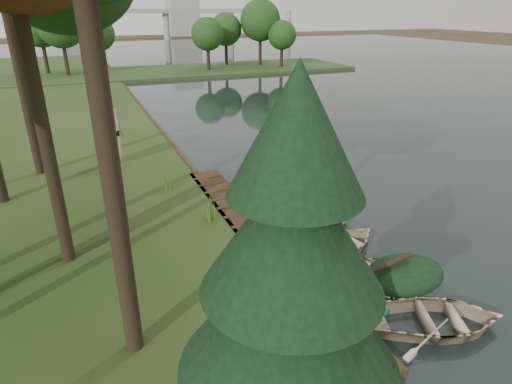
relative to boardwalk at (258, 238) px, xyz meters
name	(u,v)px	position (x,y,z in m)	size (l,w,h in m)	color
ground	(292,234)	(1.60, 0.00, -0.15)	(300.00, 300.00, 0.00)	#3D2F1D
water	(457,97)	(31.60, 20.00, -0.12)	(130.00, 200.00, 0.05)	black
boardwalk	(258,238)	(0.00, 0.00, 0.00)	(1.60, 16.00, 0.30)	#362514
peninsula	(186,71)	(9.60, 50.00, 0.08)	(50.00, 14.00, 0.45)	#2D441E
far_trees	(160,27)	(6.27, 50.00, 6.28)	(45.60, 5.60, 8.80)	black
bridge	(138,15)	(13.91, 120.00, 6.93)	(95.90, 4.00, 8.60)	#A5A5A0
building_a	(182,7)	(31.60, 140.00, 8.85)	(10.00, 8.00, 18.00)	#A5A5A0
building_b	(72,17)	(-3.40, 145.00, 5.85)	(8.00, 8.00, 12.00)	#A5A5A0
rowboat_0	(436,317)	(2.83, -6.86, 0.32)	(2.87, 4.01, 0.83)	beige
rowboat_1	(392,284)	(2.79, -4.91, 0.21)	(2.16, 3.03, 0.63)	#2E816C
rowboat_2	(362,270)	(2.35, -3.88, 0.22)	(2.22, 3.11, 0.64)	beige
rowboat_3	(342,242)	(2.75, -1.95, 0.26)	(2.51, 3.52, 0.73)	beige
rowboat_4	(320,223)	(2.77, -0.28, 0.26)	(2.46, 3.45, 0.71)	beige
rowboat_5	(300,212)	(2.45, 0.89, 0.32)	(2.87, 4.02, 0.83)	beige
rowboat_6	(287,197)	(2.64, 2.65, 0.30)	(2.76, 3.86, 0.80)	beige
rowboat_7	(268,188)	(2.38, 4.22, 0.22)	(2.20, 3.08, 0.64)	beige
rowboat_8	(262,177)	(2.70, 5.83, 0.22)	(2.18, 3.05, 0.63)	beige
stored_rowboat	(121,157)	(-4.09, 11.39, 0.49)	(2.34, 3.28, 0.68)	beige
pine_tree	(292,264)	(-3.31, -9.17, 5.06)	(3.80, 3.80, 7.97)	black
reeds_0	(305,320)	(-1.00, -5.79, 0.59)	(0.60, 0.60, 0.89)	#3F661E
reeds_1	(207,208)	(-1.46, 2.23, 0.67)	(0.60, 0.60, 1.05)	#3F661E
reeds_2	(211,209)	(-1.32, 2.09, 0.64)	(0.60, 0.60, 0.99)	#3F661E
reeds_3	(169,181)	(-2.32, 6.10, 0.63)	(0.60, 0.60, 0.95)	#3F661E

